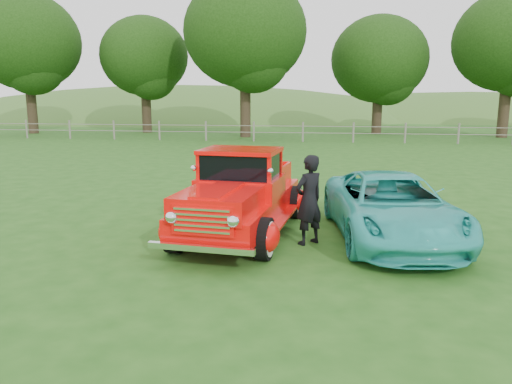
# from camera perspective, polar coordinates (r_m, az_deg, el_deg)

# --- Properties ---
(ground) EXTENTS (140.00, 140.00, 0.00)m
(ground) POSITION_cam_1_polar(r_m,az_deg,el_deg) (8.91, -1.47, -7.56)
(ground) COLOR #204F15
(ground) RESTS_ON ground
(distant_hills) EXTENTS (116.00, 60.00, 18.00)m
(distant_hills) POSITION_cam_1_polar(r_m,az_deg,el_deg) (68.41, 3.36, 4.92)
(distant_hills) COLOR #396525
(distant_hills) RESTS_ON ground
(fence_line) EXTENTS (48.00, 0.12, 1.20)m
(fence_line) POSITION_cam_1_polar(r_m,az_deg,el_deg) (30.44, 5.38, 6.86)
(fence_line) COLOR slate
(fence_line) RESTS_ON ground
(tree_far_west) EXTENTS (7.60, 7.60, 9.93)m
(tree_far_west) POSITION_cam_1_polar(r_m,az_deg,el_deg) (40.61, -24.78, 15.29)
(tree_far_west) COLOR #2F2217
(tree_far_west) RESTS_ON ground
(tree_mid_west) EXTENTS (6.40, 6.40, 8.46)m
(tree_mid_west) POSITION_cam_1_polar(r_m,az_deg,el_deg) (38.81, -12.65, 14.87)
(tree_mid_west) COLOR #2F2217
(tree_mid_west) RESTS_ON ground
(tree_near_west) EXTENTS (8.00, 8.00, 10.42)m
(tree_near_west) POSITION_cam_1_polar(r_m,az_deg,el_deg) (33.98, -1.26, 17.81)
(tree_near_west) COLOR #2F2217
(tree_near_west) RESTS_ON ground
(tree_near_east) EXTENTS (6.80, 6.80, 8.33)m
(tree_near_east) POSITION_cam_1_polar(r_m,az_deg,el_deg) (37.57, 13.93, 14.48)
(tree_near_east) COLOR #2F2217
(tree_near_east) RESTS_ON ground
(tree_mid_east) EXTENTS (7.20, 7.20, 9.44)m
(tree_mid_east) POSITION_cam_1_polar(r_m,az_deg,el_deg) (37.32, 27.07, 15.08)
(tree_mid_east) COLOR #2F2217
(tree_mid_east) RESTS_ON ground
(red_pickup) EXTENTS (2.62, 5.14, 1.78)m
(red_pickup) POSITION_cam_1_polar(r_m,az_deg,el_deg) (10.24, -1.65, -0.47)
(red_pickup) COLOR black
(red_pickup) RESTS_ON ground
(teal_sedan) EXTENTS (2.75, 4.92, 1.30)m
(teal_sedan) POSITION_cam_1_polar(r_m,az_deg,el_deg) (10.24, 15.21, -1.70)
(teal_sedan) COLOR #2DB7AD
(teal_sedan) RESTS_ON ground
(man) EXTENTS (0.74, 0.74, 1.74)m
(man) POSITION_cam_1_polar(r_m,az_deg,el_deg) (9.56, 6.06, -0.91)
(man) COLOR black
(man) RESTS_ON ground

